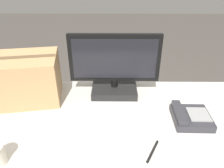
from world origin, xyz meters
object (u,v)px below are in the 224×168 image
(keyboard, at_px, (109,119))
(desk_phone, at_px, (190,117))
(cardboard_box, at_px, (29,78))
(pen_marker, at_px, (153,151))
(monitor, at_px, (115,70))

(keyboard, bearing_deg, desk_phone, 4.18)
(keyboard, height_order, cardboard_box, cardboard_box)
(desk_phone, height_order, pen_marker, desk_phone)
(monitor, height_order, pen_marker, monitor)
(keyboard, relative_size, desk_phone, 2.11)
(cardboard_box, bearing_deg, keyboard, -25.11)
(desk_phone, xyz_separation_m, pen_marker, (-0.24, -0.23, -0.02))
(cardboard_box, xyz_separation_m, pen_marker, (0.71, -0.46, -0.14))
(desk_phone, bearing_deg, monitor, 145.83)
(cardboard_box, relative_size, pen_marker, 3.04)
(keyboard, bearing_deg, cardboard_box, 157.99)
(keyboard, relative_size, cardboard_box, 1.07)
(desk_phone, distance_m, cardboard_box, 0.98)
(pen_marker, bearing_deg, monitor, -133.58)
(monitor, xyz_separation_m, keyboard, (-0.03, -0.30, -0.15))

